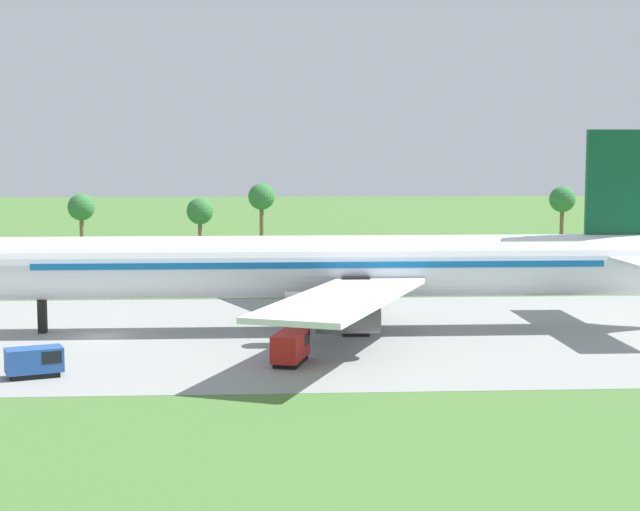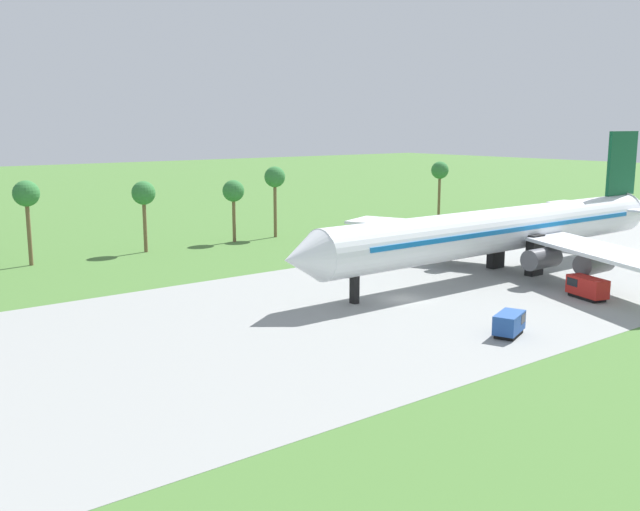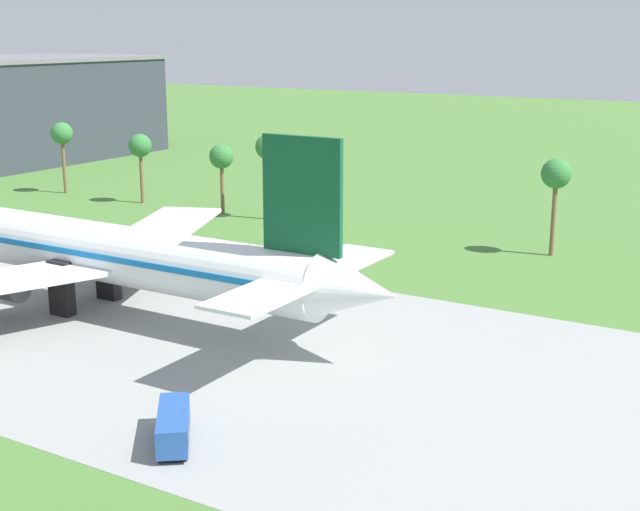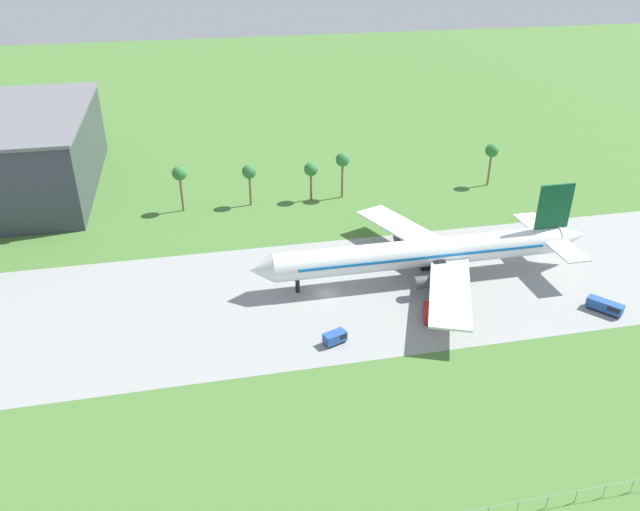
{
  "view_description": "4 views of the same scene",
  "coord_description": "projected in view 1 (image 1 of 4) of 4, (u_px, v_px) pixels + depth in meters",
  "views": [
    {
      "loc": [
        14.33,
        -86.56,
        15.93
      ],
      "look_at": [
        19.51,
        2.04,
        6.9
      ],
      "focal_mm": 55.0,
      "sensor_mm": 36.0,
      "label": 1
    },
    {
      "loc": [
        -55.22,
        -55.43,
        19.33
      ],
      "look_at": [
        -10.38,
        2.04,
        5.9
      ],
      "focal_mm": 40.0,
      "sensor_mm": 36.0,
      "label": 2
    },
    {
      "loc": [
        85.63,
        -57.99,
        26.46
      ],
      "look_at": [
        49.4,
        2.04,
        8.73
      ],
      "focal_mm": 50.0,
      "sensor_mm": 36.0,
      "label": 3
    },
    {
      "loc": [
        -22.86,
        -101.6,
        65.46
      ],
      "look_at": [
        -0.44,
        5.0,
        6.0
      ],
      "focal_mm": 35.0,
      "sensor_mm": 36.0,
      "label": 4
    }
  ],
  "objects": [
    {
      "name": "ground_plane",
      "position": [
        102.0,
        336.0,
        86.75
      ],
      "size": [
        600.0,
        600.0,
        0.0
      ],
      "primitive_type": "plane",
      "color": "#477233"
    },
    {
      "name": "jet_airliner",
      "position": [
        338.0,
        267.0,
        89.41
      ],
      "size": [
        71.38,
        52.39,
        18.34
      ],
      "color": "white",
      "rests_on": "ground_plane"
    },
    {
      "name": "taxiway_strip",
      "position": [
        102.0,
        336.0,
        86.75
      ],
      "size": [
        320.0,
        44.0,
        0.02
      ],
      "color": "gray",
      "rests_on": "ground_plane"
    },
    {
      "name": "catering_van",
      "position": [
        291.0,
        346.0,
        75.34
      ],
      "size": [
        3.24,
        5.18,
        2.47
      ],
      "color": "black",
      "rests_on": "ground_plane"
    },
    {
      "name": "fuel_truck",
      "position": [
        36.0,
        361.0,
        70.67
      ],
      "size": [
        4.43,
        3.29,
        2.17
      ],
      "color": "black",
      "rests_on": "ground_plane"
    },
    {
      "name": "palm_tree_row",
      "position": [
        214.0,
        205.0,
        132.07
      ],
      "size": [
        86.22,
        3.6,
        12.27
      ],
      "color": "brown",
      "rests_on": "ground_plane"
    }
  ]
}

